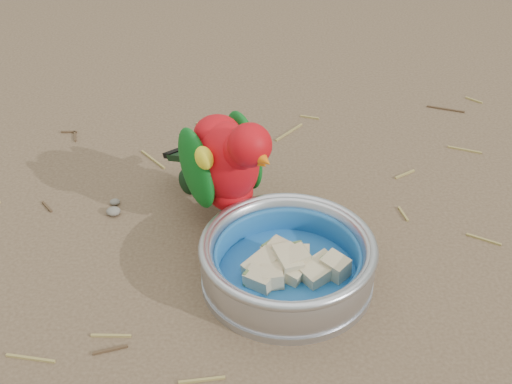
{
  "coord_description": "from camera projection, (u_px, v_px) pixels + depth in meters",
  "views": [
    {
      "loc": [
        -0.06,
        -0.68,
        0.6
      ],
      "look_at": [
        -0.05,
        0.05,
        0.08
      ],
      "focal_mm": 50.0,
      "sensor_mm": 36.0,
      "label": 1
    }
  ],
  "objects": [
    {
      "name": "fruit_wedges",
      "position": [
        288.0,
        263.0,
        0.86
      ],
      "size": [
        0.13,
        0.13,
        0.03
      ],
      "primitive_type": null,
      "color": "tan",
      "rests_on": "food_bowl"
    },
    {
      "name": "ground_debris",
      "position": [
        267.0,
        217.0,
        0.98
      ],
      "size": [
        0.9,
        0.8,
        0.01
      ],
      "primitive_type": null,
      "color": "olive",
      "rests_on": "ground"
    },
    {
      "name": "bowl_wall",
      "position": [
        288.0,
        258.0,
        0.86
      ],
      "size": [
        0.21,
        0.21,
        0.04
      ],
      "primitive_type": null,
      "color": "#B2B2BA",
      "rests_on": "food_bowl"
    },
    {
      "name": "food_bowl",
      "position": [
        287.0,
        277.0,
        0.87
      ],
      "size": [
        0.21,
        0.21,
        0.02
      ],
      "primitive_type": "cylinder",
      "color": "#B2B2BA",
      "rests_on": "ground"
    },
    {
      "name": "lory_parrot",
      "position": [
        227.0,
        171.0,
        0.93
      ],
      "size": [
        0.2,
        0.23,
        0.17
      ],
      "primitive_type": null,
      "rotation": [
        0.0,
        0.0,
        -2.53
      ],
      "color": "#BD0810",
      "rests_on": "ground"
    },
    {
      "name": "ground",
      "position": [
        299.0,
        265.0,
        0.9
      ],
      "size": [
        60.0,
        60.0,
        0.0
      ],
      "primitive_type": "plane",
      "color": "brown"
    }
  ]
}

